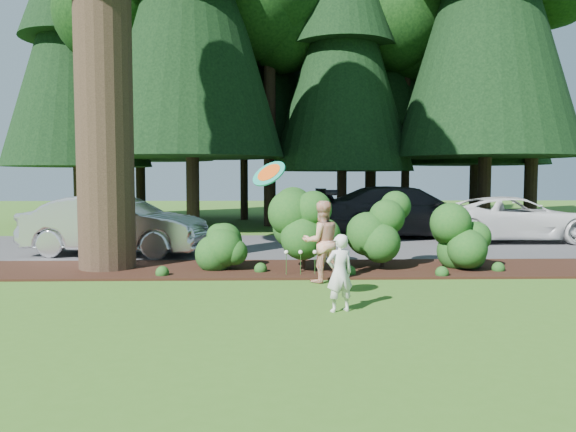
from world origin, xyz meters
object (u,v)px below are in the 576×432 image
object	(u,v)px
car_white_suv	(514,219)
adult	(322,242)
car_silver_wagon	(116,225)
child	(340,273)
frisbee	(269,173)
car_dark_suv	(406,212)

from	to	relation	value
car_white_suv	adult	world-z (taller)	adult
car_silver_wagon	child	distance (m)	8.14
adult	frisbee	world-z (taller)	frisbee
car_dark_suv	adult	size ratio (longest dim) A/B	3.69
car_dark_suv	car_silver_wagon	bearing A→B (deg)	110.93
child	frisbee	xyz separation A→B (m)	(-1.09, -0.07, 1.54)
frisbee	car_silver_wagon	bearing A→B (deg)	122.75
adult	car_white_suv	bearing A→B (deg)	-149.78
car_silver_wagon	car_dark_suv	size ratio (longest dim) A/B	0.80
child	frisbee	distance (m)	1.89
car_silver_wagon	car_dark_suv	bearing A→B (deg)	-55.18
car_white_suv	car_dark_suv	xyz separation A→B (m)	(-3.18, 1.33, 0.15)
frisbee	child	bearing A→B (deg)	3.86
child	car_white_suv	bearing A→B (deg)	-145.28
car_white_suv	child	size ratio (longest dim) A/B	4.25
car_white_suv	frisbee	size ratio (longest dim) A/B	8.37
car_silver_wagon	frisbee	bearing A→B (deg)	-138.04
car_silver_wagon	car_white_suv	bearing A→B (deg)	-67.35
car_silver_wagon	car_dark_suv	xyz separation A→B (m)	(8.71, 4.17, 0.08)
car_white_suv	adult	bearing A→B (deg)	134.63
car_dark_suv	child	world-z (taller)	car_dark_suv
car_dark_suv	adult	xyz separation A→B (m)	(-3.60, -8.00, -0.09)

